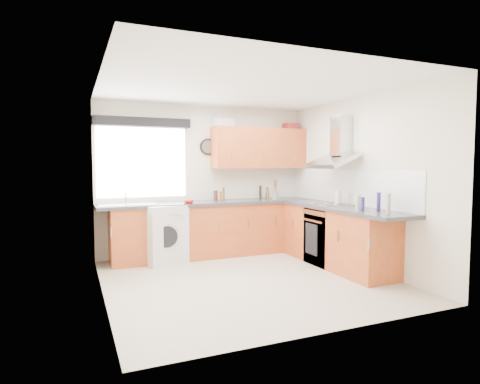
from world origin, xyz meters
name	(u,v)px	position (x,y,z in m)	size (l,w,h in m)	color
ground_plane	(248,280)	(0.00, 0.00, 0.00)	(3.60, 3.60, 0.00)	beige
ceiling	(248,87)	(0.00, 0.00, 2.50)	(3.60, 3.60, 0.02)	white
wall_back	(205,180)	(0.00, 1.80, 1.25)	(3.60, 0.02, 2.50)	silver
wall_front	(331,195)	(0.00, -1.80, 1.25)	(3.60, 0.02, 2.50)	silver
wall_left	(101,188)	(-1.80, 0.00, 1.25)	(0.02, 3.60, 2.50)	silver
wall_right	(360,183)	(1.80, 0.00, 1.25)	(0.02, 3.60, 2.50)	silver
window	(142,162)	(-1.05, 1.79, 1.55)	(1.40, 0.02, 1.10)	silver
window_blind	(143,122)	(-1.05, 1.70, 2.18)	(1.50, 0.18, 0.14)	black
splashback	(346,186)	(1.79, 0.30, 1.18)	(0.01, 3.00, 0.54)	white
base_cab_back	(205,231)	(-0.10, 1.51, 0.43)	(3.00, 0.58, 0.86)	#A2451E
base_cab_corner	(290,225)	(1.50, 1.50, 0.43)	(0.60, 0.60, 0.86)	#A2451E
base_cab_right	(336,238)	(1.51, 0.15, 0.43)	(0.58, 2.10, 0.86)	#A2451E
worktop_back	(211,203)	(0.00, 1.50, 0.89)	(3.60, 0.62, 0.05)	#2C2C30
worktop_right	(342,208)	(1.50, 0.00, 0.89)	(0.62, 2.42, 0.05)	#2C2C30
sink	(127,202)	(-1.33, 1.50, 0.95)	(0.84, 0.46, 0.10)	#B5B6B6
oven	(330,236)	(1.50, 0.30, 0.42)	(0.56, 0.58, 0.85)	black
hob_plate	(330,204)	(1.50, 0.30, 0.92)	(0.52, 0.52, 0.01)	#B5B6B6
extractor_hood	(336,148)	(1.60, 0.30, 1.77)	(0.52, 0.78, 0.66)	#B5B6B6
upper_cabinets	(260,148)	(0.95, 1.62, 1.80)	(1.70, 0.35, 0.70)	#A2451E
washing_machine	(162,234)	(-0.82, 1.40, 0.45)	(0.61, 0.59, 0.89)	silver
wall_clock	(208,147)	(0.05, 1.76, 1.82)	(0.28, 0.28, 0.04)	black
casserole	(223,123)	(0.30, 1.72, 2.22)	(0.34, 0.25, 0.14)	silver
storage_box	(291,126)	(1.60, 1.68, 2.21)	(0.24, 0.20, 0.11)	#AB272C
utensil_pot	(275,196)	(1.12, 1.35, 0.98)	(0.10, 0.10, 0.15)	#756F5C
kitchen_roll	(338,197)	(1.62, 0.26, 1.02)	(0.10, 0.10, 0.22)	silver
tomato_cluster	(189,202)	(-0.43, 1.30, 0.94)	(0.14, 0.14, 0.06)	#A70802
jar_0	(220,196)	(0.17, 1.51, 0.99)	(0.04, 0.04, 0.16)	brown
jar_1	(267,196)	(1.13, 1.69, 0.96)	(0.05, 0.05, 0.09)	black
jar_2	(223,194)	(0.21, 1.46, 1.02)	(0.05, 0.05, 0.23)	brown
jar_3	(216,195)	(0.13, 1.62, 0.99)	(0.07, 0.07, 0.17)	#4F201C
jar_4	(267,193)	(1.07, 1.56, 1.02)	(0.04, 0.04, 0.21)	#413324
jar_5	(260,192)	(0.97, 1.63, 1.03)	(0.04, 0.04, 0.24)	black
jar_6	(268,195)	(1.05, 1.49, 0.99)	(0.05, 0.05, 0.15)	brown
bottle_0	(363,204)	(1.39, -0.57, 1.00)	(0.05, 0.05, 0.18)	navy
bottle_1	(379,202)	(1.54, -0.69, 1.03)	(0.05, 0.05, 0.25)	navy
bottle_2	(389,204)	(1.48, -0.93, 1.04)	(0.05, 0.05, 0.26)	#A6988D
bottle_3	(358,202)	(1.41, -0.45, 1.01)	(0.07, 0.07, 0.21)	#ABA092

